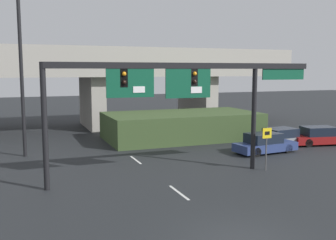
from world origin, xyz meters
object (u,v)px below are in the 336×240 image
(signal_gantry, at_px, (179,85))
(parked_sedan_mid_right, at_px, (282,138))
(parked_sedan_far_right, at_px, (320,136))
(speed_limit_sign, at_px, (267,142))
(highway_light_pole_near, at_px, (19,15))
(parked_sedan_near_right, at_px, (265,144))

(signal_gantry, bearing_deg, parked_sedan_mid_right, 25.91)
(parked_sedan_far_right, bearing_deg, speed_limit_sign, -138.44)
(highway_light_pole_near, relative_size, parked_sedan_far_right, 3.63)
(signal_gantry, height_order, speed_limit_sign, signal_gantry)
(highway_light_pole_near, bearing_deg, parked_sedan_near_right, -17.10)
(parked_sedan_near_right, distance_m, parked_sedan_far_right, 5.98)
(signal_gantry, relative_size, parked_sedan_near_right, 3.30)
(speed_limit_sign, bearing_deg, parked_sedan_mid_right, 46.78)
(highway_light_pole_near, xyz_separation_m, parked_sedan_mid_right, (18.66, -3.19, -8.80))
(highway_light_pole_near, bearing_deg, speed_limit_sign, -34.84)
(highway_light_pole_near, relative_size, parked_sedan_near_right, 3.88)
(parked_sedan_mid_right, bearing_deg, highway_light_pole_near, 162.54)
(signal_gantry, height_order, parked_sedan_far_right, signal_gantry)
(parked_sedan_near_right, xyz_separation_m, parked_sedan_mid_right, (2.74, 1.71, -0.01))
(speed_limit_sign, relative_size, parked_sedan_mid_right, 0.54)
(speed_limit_sign, bearing_deg, signal_gantry, 172.89)
(signal_gantry, xyz_separation_m, parked_sedan_far_right, (13.98, 4.64, -4.38))
(speed_limit_sign, height_order, parked_sedan_near_right, speed_limit_sign)
(parked_sedan_near_right, distance_m, parked_sedan_mid_right, 3.23)
(speed_limit_sign, xyz_separation_m, parked_sedan_near_right, (2.82, 4.22, -1.01))
(parked_sedan_far_right, bearing_deg, highway_light_pole_near, -179.69)
(signal_gantry, relative_size, highway_light_pole_near, 0.85)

